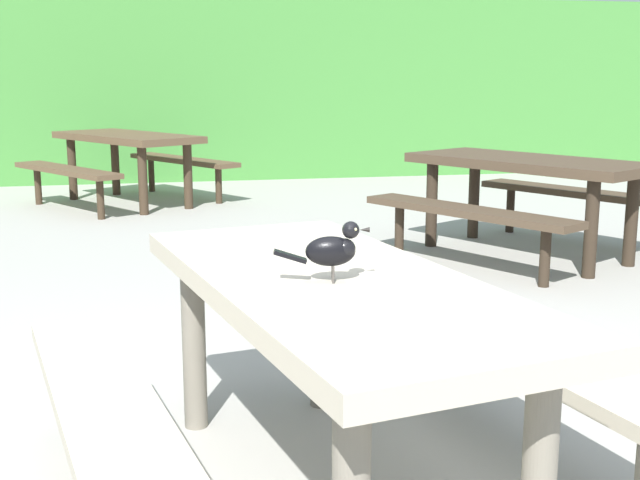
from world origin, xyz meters
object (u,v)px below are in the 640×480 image
picnic_table_foreground (332,332)px  bird_grackle (334,249)px  picnic_table_far_centre (527,183)px  picnic_table_mid_left (127,151)px

picnic_table_foreground → bird_grackle: bearing=-99.8°
bird_grackle → picnic_table_foreground: bearing=80.2°
picnic_table_foreground → picnic_table_far_centre: size_ratio=0.87×
picnic_table_mid_left → picnic_table_far_centre: bearing=-47.4°
picnic_table_mid_left → picnic_table_far_centre: size_ratio=1.01×
picnic_table_foreground → bird_grackle: size_ratio=7.01×
picnic_table_foreground → picnic_table_mid_left: size_ratio=0.86×
bird_grackle → picnic_table_far_centre: size_ratio=0.12×
bird_grackle → picnic_table_far_centre: 4.04m
picnic_table_mid_left → picnic_table_far_centre: 4.39m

